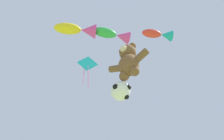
{
  "coord_description": "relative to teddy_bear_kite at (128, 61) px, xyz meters",
  "views": [
    {
      "loc": [
        4.31,
        -0.48,
        1.21
      ],
      "look_at": [
        -0.17,
        5.92,
        9.67
      ],
      "focal_mm": 40.0,
      "sensor_mm": 36.0,
      "label": 1
    }
  ],
  "objects": [
    {
      "name": "soccer_ball_kite",
      "position": [
        -0.56,
        0.13,
        -1.54
      ],
      "size": [
        0.98,
        0.97,
        0.9
      ],
      "color": "white"
    },
    {
      "name": "fish_kite_crimson",
      "position": [
        1.27,
        1.65,
        3.12
      ],
      "size": [
        1.7,
        1.67,
        0.66
      ],
      "color": "red"
    },
    {
      "name": "fish_kite_emerald",
      "position": [
        -0.7,
        -0.18,
        2.57
      ],
      "size": [
        1.82,
        2.01,
        0.73
      ],
      "color": "green"
    },
    {
      "name": "teddy_bear_kite",
      "position": [
        0.0,
        0.0,
        0.0
      ],
      "size": [
        2.21,
        0.98,
        2.25
      ],
      "color": "brown"
    },
    {
      "name": "fish_kite_goldfin",
      "position": [
        -2.13,
        -1.58,
        2.56
      ],
      "size": [
        2.22,
        2.1,
        0.83
      ],
      "color": "yellow"
    },
    {
      "name": "diamond_kite",
      "position": [
        -3.51,
        0.92,
        2.85
      ],
      "size": [
        1.0,
        0.96,
        2.82
      ],
      "color": "#19ADB2"
    }
  ]
}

